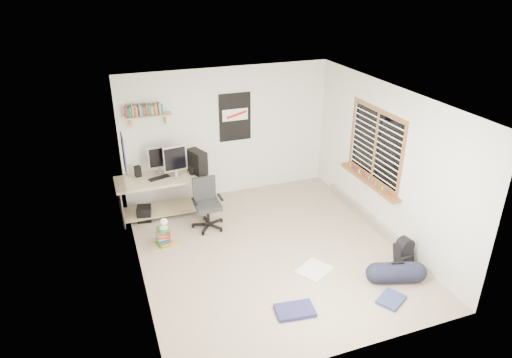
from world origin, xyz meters
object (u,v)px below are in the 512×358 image
object	(u,v)px
desk	(163,196)
backpack	(404,254)
book_stack	(163,237)
duffel_bag	(396,273)
office_chair	(208,202)

from	to	relation	value
desk	backpack	distance (m)	4.22
desk	book_stack	world-z (taller)	desk
desk	duffel_bag	distance (m)	4.19
backpack	duffel_bag	bearing A→B (deg)	-146.84
book_stack	office_chair	bearing A→B (deg)	18.78
office_chair	backpack	distance (m)	3.26
office_chair	duffel_bag	xyz separation A→B (m)	(2.15, -2.39, -0.35)
backpack	duffel_bag	xyz separation A→B (m)	(-0.34, -0.30, -0.06)
office_chair	book_stack	bearing A→B (deg)	-162.17
backpack	duffel_bag	distance (m)	0.46
desk	backpack	world-z (taller)	desk
office_chair	backpack	world-z (taller)	office_chair
duffel_bag	office_chair	bearing A→B (deg)	149.69
duffel_bag	book_stack	distance (m)	3.65
desk	office_chair	bearing A→B (deg)	-50.16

